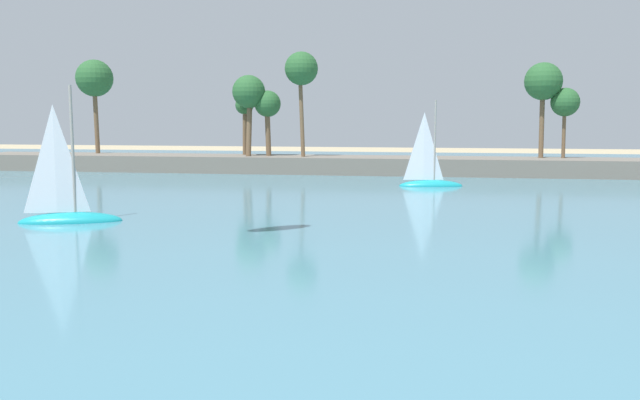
{
  "coord_description": "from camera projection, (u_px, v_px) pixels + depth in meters",
  "views": [
    {
      "loc": [
        3.13,
        2.4,
        6.3
      ],
      "look_at": [
        0.88,
        16.5,
        4.49
      ],
      "focal_mm": 38.49,
      "sensor_mm": 36.0,
      "label": 1
    }
  ],
  "objects": [
    {
      "name": "sailboat_far_left",
      "position": [
        68.0,
        209.0,
        39.44
      ],
      "size": [
        6.04,
        3.59,
        8.41
      ],
      "color": "teal",
      "rests_on": "sea"
    },
    {
      "name": "sailboat_toward_headland",
      "position": [
        430.0,
        178.0,
        58.93
      ],
      "size": [
        5.63,
        2.41,
        7.9
      ],
      "color": "teal",
      "rests_on": "sea"
    },
    {
      "name": "sea",
      "position": [
        392.0,
        186.0,
        59.32
      ],
      "size": [
        220.0,
        103.8,
        0.06
      ],
      "primitive_type": "cube",
      "color": "teal",
      "rests_on": "ground"
    },
    {
      "name": "palm_headland",
      "position": [
        408.0,
        144.0,
        70.53
      ],
      "size": [
        91.96,
        6.33,
        12.59
      ],
      "color": "slate",
      "rests_on": "ground"
    }
  ]
}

